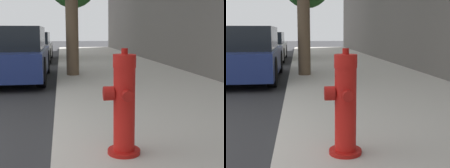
% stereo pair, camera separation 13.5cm
% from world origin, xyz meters
% --- Properties ---
extents(fire_hydrant, '(0.33, 0.34, 0.95)m').
position_xyz_m(fire_hydrant, '(2.82, -0.25, 0.57)').
color(fire_hydrant, '#A91511').
rests_on(fire_hydrant, sidewalk_slab).
extents(parked_car_near, '(1.83, 3.89, 1.34)m').
position_xyz_m(parked_car_near, '(1.02, 5.25, 0.65)').
color(parked_car_near, navy).
rests_on(parked_car_near, ground_plane).
extents(parked_car_mid, '(1.84, 4.45, 1.21)m').
position_xyz_m(parked_car_mid, '(0.97, 10.77, 0.59)').
color(parked_car_mid, silver).
rests_on(parked_car_mid, ground_plane).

